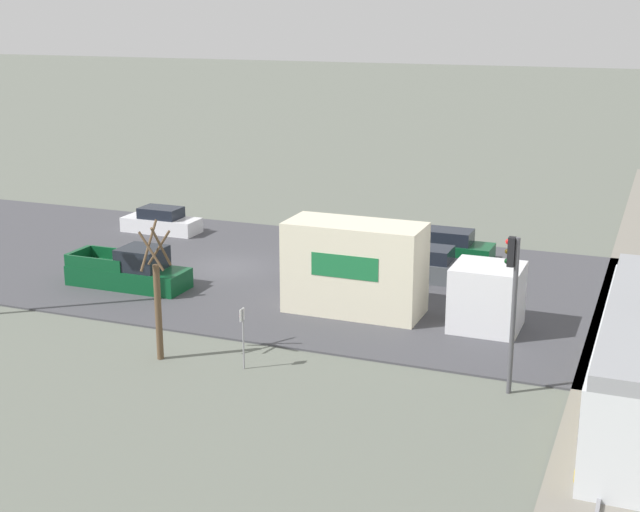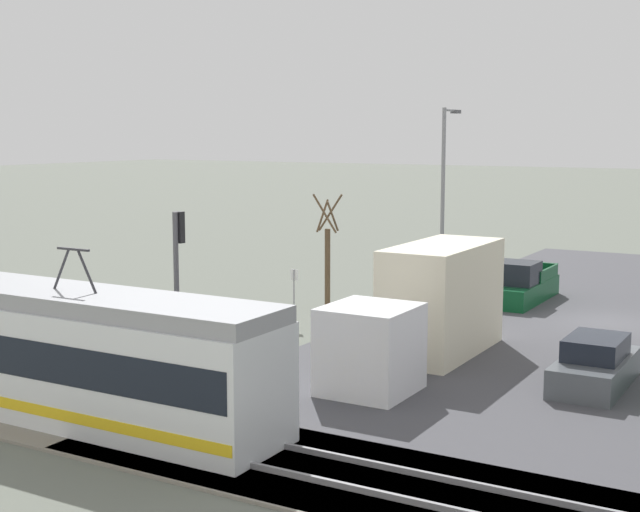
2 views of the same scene
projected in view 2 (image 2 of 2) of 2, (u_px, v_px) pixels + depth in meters
ground_plane at (607, 324)px, 35.65m from camera, size 320.00×320.00×0.00m
road_surface at (607, 323)px, 35.65m from camera, size 17.16×42.92×0.08m
rail_bed at (406, 489)px, 19.05m from camera, size 71.77×4.40×0.22m
light_rail_tram at (77, 356)px, 23.55m from camera, size 12.08×2.77×4.56m
box_truck at (427, 309)px, 29.42m from camera, size 2.49×9.58×3.77m
pickup_truck at (521, 286)px, 39.95m from camera, size 1.93×5.54×1.88m
sedan_car_2 at (595, 366)px, 26.61m from camera, size 1.85×4.36×1.52m
traffic_light_pole at (178, 273)px, 26.85m from camera, size 0.28×0.47×5.27m
street_tree at (327, 258)px, 38.23m from camera, size 1.19×0.98×5.03m
street_lamp_near_crossing at (444, 183)px, 45.10m from camera, size 0.36×1.95×8.85m
no_parking_sign at (294, 291)px, 35.48m from camera, size 0.32×0.08×2.22m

